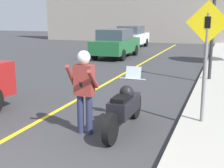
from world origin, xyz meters
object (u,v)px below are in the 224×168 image
Objects in this scene: parked_car_white at (131,37)px; crossing_sign at (206,51)px; parked_car_green at (116,43)px; traffic_light at (214,7)px; motorcycle at (124,107)px; person_biker at (84,83)px.

crossing_sign is at bearing -68.33° from parked_car_white.
traffic_light is at bearing -44.73° from parked_car_green.
motorcycle is at bearing -156.32° from crossing_sign.
person_biker is at bearing -73.69° from parked_car_green.
person_biker is at bearing -76.55° from parked_car_white.
traffic_light is 8.18m from parked_car_green.
traffic_light is (2.20, 6.22, 1.65)m from person_biker.
crossing_sign is (2.30, 1.21, 0.64)m from person_biker.
motorcycle is 6.30m from traffic_light.
crossing_sign is 12.10m from parked_car_green.
person_biker is at bearing -109.47° from traffic_light.
crossing_sign reaches higher than parked_car_green.
crossing_sign is at bearing -88.77° from traffic_light.
crossing_sign is at bearing -61.48° from parked_car_green.
parked_car_green is at bearing -82.59° from parked_car_white.
person_biker is at bearing -144.14° from motorcycle.
person_biker is 0.48× the size of traffic_light.
traffic_light is (-0.11, 5.00, 1.01)m from crossing_sign.
traffic_light reaches higher than parked_car_green.
traffic_light is 0.89× the size of parked_car_white.
parked_car_white is (-0.75, 5.80, 0.00)m from parked_car_green.
motorcycle is 12.06m from parked_car_green.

